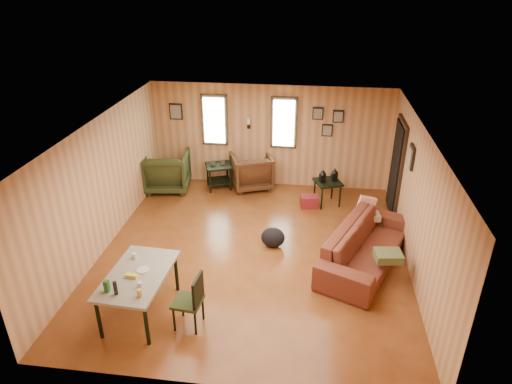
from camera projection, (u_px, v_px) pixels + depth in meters
The scene contains 11 objects.
room at pixel (265, 188), 8.08m from camera, with size 5.54×6.04×2.44m.
sofa at pixel (367, 240), 7.89m from camera, with size 2.43×0.71×0.95m, color maroon.
recliner_brown at pixel (251, 169), 10.68m from camera, with size 0.89×0.83×0.91m, color #482915.
recliner_green at pixel (167, 169), 10.58m from camera, with size 0.97×0.91×1.00m, color #2C3418.
end_table at pixel (219, 172), 10.66m from camera, with size 0.72×0.69×0.72m.
side_table at pixel (328, 180), 9.86m from camera, with size 0.69×0.69×0.85m.
cooler at pixel (309, 201), 9.93m from camera, with size 0.41×0.32×0.26m.
backpack at pixel (273, 237), 8.50m from camera, with size 0.54×0.48×0.39m.
sofa_pillows at pixel (377, 231), 8.09m from camera, with size 0.66×1.87×0.38m.
dining_table at pixel (137, 278), 6.66m from camera, with size 0.91×1.43×0.91m.
dining_chair at pixel (192, 299), 6.48m from camera, with size 0.44×0.44×0.88m.
Camera 1 is at (0.96, -6.95, 4.74)m, focal length 32.00 mm.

